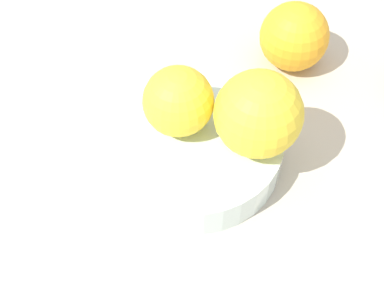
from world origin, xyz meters
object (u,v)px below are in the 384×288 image
at_px(orange_in_bowl_0, 178,101).
at_px(orange_loose_0, 294,37).
at_px(fruit_bowl, 192,147).
at_px(orange_in_bowl_1, 258,114).

xyz_separation_m(orange_in_bowl_0, orange_loose_0, (0.08, -0.17, -0.03)).
xyz_separation_m(fruit_bowl, orange_loose_0, (0.10, -0.16, 0.02)).
bearing_deg(orange_in_bowl_1, fruit_bowl, 63.60).
xyz_separation_m(orange_in_bowl_1, orange_loose_0, (0.13, -0.10, -0.04)).
bearing_deg(orange_in_bowl_0, orange_in_bowl_1, -124.62).
bearing_deg(orange_in_bowl_1, orange_loose_0, -38.27).
bearing_deg(orange_loose_0, fruit_bowl, 122.58).
bearing_deg(orange_loose_0, orange_in_bowl_1, 141.73).
relative_size(orange_in_bowl_0, orange_loose_0, 0.87).
height_order(orange_in_bowl_0, orange_loose_0, orange_in_bowl_0).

